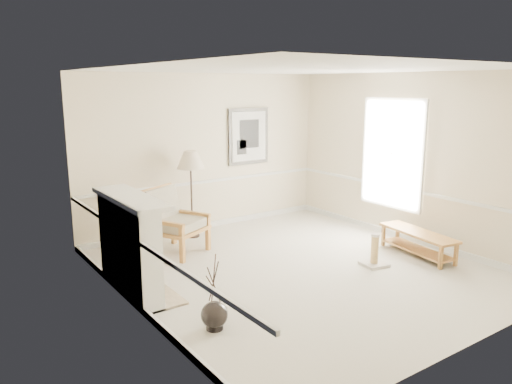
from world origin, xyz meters
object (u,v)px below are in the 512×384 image
Objects in this scene: floor_vase at (214,316)px; scratching_post at (374,256)px; bench at (418,240)px; floor_lamp at (191,162)px; armchair at (171,218)px.

floor_vase is 3.03m from scratching_post.
bench is at bearing -4.66° from scratching_post.
floor_lamp is 1.09× the size of bench.
armchair reaches higher than floor_vase.
floor_lamp reaches higher than floor_vase.
floor_vase is at bearing -173.27° from scratching_post.
floor_vase is 0.57× the size of floor_lamp.
armchair is 3.27m from scratching_post.
floor_vase is at bearing -113.94° from floor_lamp.
floor_lamp is at bearing 129.83° from bench.
armchair reaches higher than scratching_post.
armchair is at bearing -140.64° from floor_lamp.
floor_lamp is (0.67, 0.55, 0.79)m from armchair.
scratching_post is (2.23, -2.36, -0.42)m from armchair.
scratching_post is (1.56, -2.90, -1.20)m from floor_lamp.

